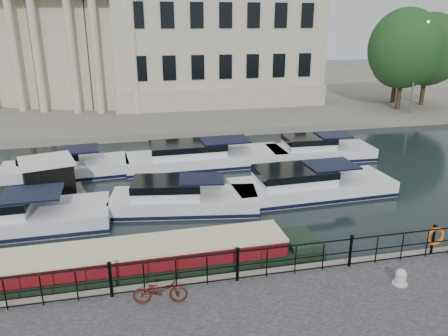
# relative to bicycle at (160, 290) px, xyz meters

# --- Properties ---
(ground_plane) EXTENTS (160.00, 160.00, 0.00)m
(ground_plane) POSITION_rel_bicycle_xyz_m (2.56, 2.90, -0.98)
(ground_plane) COLOR black
(ground_plane) RESTS_ON ground
(far_bank) EXTENTS (120.00, 42.00, 0.55)m
(far_bank) POSITION_rel_bicycle_xyz_m (2.56, 41.90, -0.70)
(far_bank) COLOR #6B665B
(far_bank) RESTS_ON ground_plane
(railing) EXTENTS (24.14, 0.14, 1.22)m
(railing) POSITION_rel_bicycle_xyz_m (2.56, 0.65, 0.22)
(railing) COLOR black
(railing) RESTS_ON near_quay
(civic_building) EXTENTS (53.55, 31.84, 16.85)m
(civic_building) POSITION_rel_bicycle_xyz_m (1.56, 37.60, 6.06)
(civic_building) COLOR #ADA38C
(civic_building) RESTS_ON far_bank
(bicycle) EXTENTS (1.70, 0.79, 0.86)m
(bicycle) POSITION_rel_bicycle_xyz_m (0.00, 0.00, 0.00)
(bicycle) COLOR #46140C
(bicycle) RESTS_ON near_quay
(mooring_bollard) EXTENTS (0.49, 0.49, 0.55)m
(mooring_bollard) POSITION_rel_bicycle_xyz_m (7.64, -0.71, -0.17)
(mooring_bollard) COLOR #B5B5B0
(mooring_bollard) RESTS_ON near_quay
(life_ring_post) EXTENTS (0.70, 0.19, 1.15)m
(life_ring_post) POSITION_rel_bicycle_xyz_m (9.90, 0.72, 0.29)
(life_ring_post) COLOR black
(life_ring_post) RESTS_ON near_quay
(narrowboat) EXTENTS (14.70, 2.18, 1.54)m
(narrowboat) POSITION_rel_bicycle_xyz_m (-1.13, 2.53, -0.61)
(narrowboat) COLOR black
(narrowboat) RESTS_ON ground_plane
(harbour_hut) EXTENTS (4.00, 3.61, 2.21)m
(harbour_hut) POSITION_rel_bicycle_xyz_m (-4.69, 10.58, -0.03)
(harbour_hut) COLOR #6B665B
(harbour_hut) RESTS_ON ground_plane
(cabin_cruisers) EXTENTS (25.17, 9.90, 1.99)m
(cabin_cruisers) POSITION_rel_bicycle_xyz_m (2.34, 11.05, -0.61)
(cabin_cruisers) COLOR silver
(cabin_cruisers) RESTS_ON ground_plane
(trees) EXTENTS (10.14, 8.98, 9.26)m
(trees) POSITION_rel_bicycle_xyz_m (26.46, 26.50, 4.64)
(trees) COLOR black
(trees) RESTS_ON far_bank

